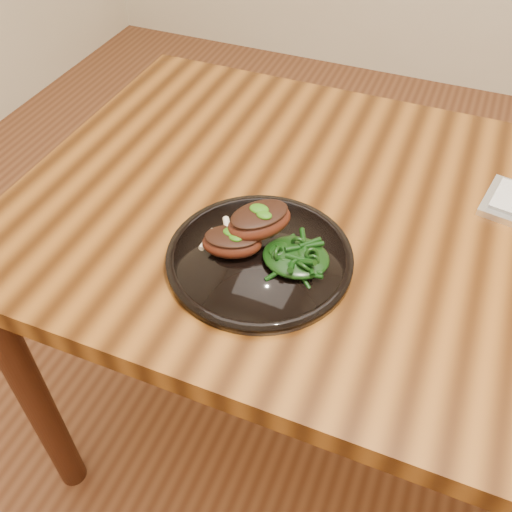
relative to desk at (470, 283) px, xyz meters
The scene contains 6 objects.
desk is the anchor object (origin of this frame).
plate 0.37m from the desk, 152.84° to the right, with size 0.29×0.29×0.02m.
lamb_chop_front 0.42m from the desk, 154.26° to the right, with size 0.11×0.09×0.04m.
lamb_chop_back 0.39m from the desk, 157.83° to the right, with size 0.12×0.12×0.05m.
herb_smear 0.38m from the desk, 163.96° to the right, with size 0.08×0.05×0.00m, color #174907.
greens_heap 0.33m from the desk, 148.88° to the right, with size 0.10×0.10×0.04m.
Camera 1 is at (-0.09, -0.74, 1.38)m, focal length 40.00 mm.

